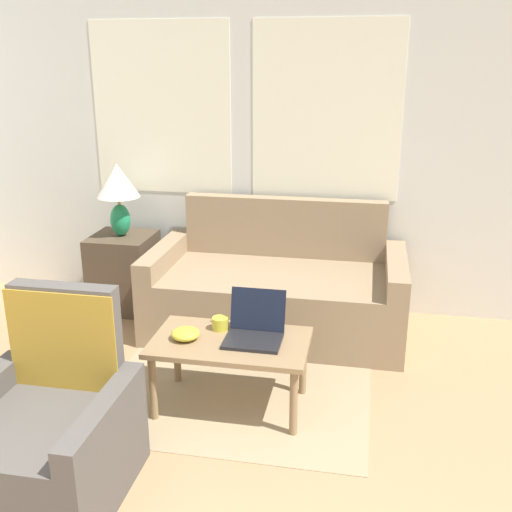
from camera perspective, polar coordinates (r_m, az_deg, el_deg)
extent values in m
cube|color=silver|center=(4.68, -0.35, 10.67)|extent=(6.09, 0.05, 2.60)
cube|color=white|center=(4.82, -9.00, 13.66)|extent=(1.10, 0.01, 1.30)
cube|color=white|center=(4.55, 6.69, 13.50)|extent=(1.10, 0.01, 1.30)
cube|color=#9E8966|center=(4.04, -0.66, -10.06)|extent=(1.59, 2.04, 0.01)
cube|color=#937A5B|center=(4.39, 1.90, -4.38)|extent=(1.55, 0.93, 0.46)
cube|color=#937A5B|center=(4.69, 2.71, 0.08)|extent=(1.55, 0.12, 0.92)
cube|color=#937A5B|center=(4.56, -8.62, -2.68)|extent=(0.14, 0.93, 0.61)
cube|color=#937A5B|center=(4.32, 13.03, -4.17)|extent=(0.14, 0.93, 0.61)
cube|color=#514C47|center=(3.03, -19.58, -17.58)|extent=(0.53, 0.73, 0.40)
cube|color=#514C47|center=(3.12, -17.19, -10.56)|extent=(0.53, 0.10, 0.92)
cube|color=#514C47|center=(2.86, -14.01, -17.82)|extent=(0.10, 0.73, 0.52)
cube|color=#A87F28|center=(3.03, -17.87, -9.20)|extent=(0.54, 0.01, 0.66)
cube|color=#4C3D2D|center=(4.89, -12.44, -1.48)|extent=(0.47, 0.47, 0.60)
ellipsoid|color=#1E8451|center=(4.77, -12.79, 3.35)|extent=(0.16, 0.16, 0.25)
cylinder|color=tan|center=(4.73, -12.92, 5.16)|extent=(0.02, 0.02, 0.06)
cone|color=white|center=(4.70, -13.05, 7.03)|extent=(0.33, 0.33, 0.26)
cube|color=#8E704C|center=(3.40, -2.47, -8.23)|extent=(0.88, 0.52, 0.03)
cylinder|color=#8E704C|center=(3.43, -9.79, -12.26)|extent=(0.04, 0.04, 0.39)
cylinder|color=#8E704C|center=(3.26, 3.61, -13.75)|extent=(0.04, 0.04, 0.39)
cylinder|color=#8E704C|center=(3.78, -7.54, -9.10)|extent=(0.04, 0.04, 0.39)
cylinder|color=#8E704C|center=(3.62, 4.50, -10.24)|extent=(0.04, 0.04, 0.39)
cube|color=black|center=(3.36, -0.30, -8.10)|extent=(0.32, 0.24, 0.02)
cube|color=black|center=(3.44, 0.19, -5.10)|extent=(0.32, 0.07, 0.24)
cylinder|color=gold|center=(3.51, -3.42, -6.43)|extent=(0.10, 0.10, 0.07)
ellipsoid|color=gold|center=(3.41, -6.73, -7.37)|extent=(0.16, 0.16, 0.06)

